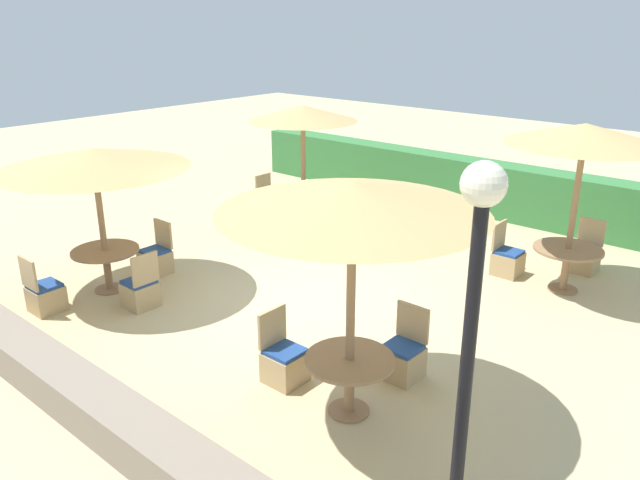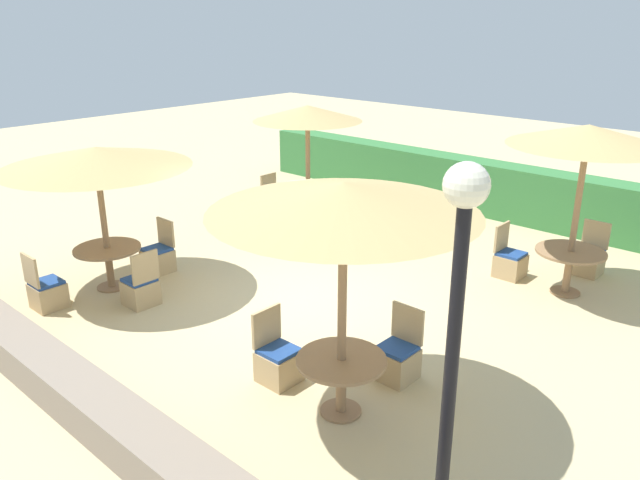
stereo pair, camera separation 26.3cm
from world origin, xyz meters
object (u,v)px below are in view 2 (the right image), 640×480
Objects in this scene: round_table_back_right at (570,259)px; patio_chair_back_left_east at (346,222)px; parasol_back_right at (588,136)px; round_table_front_left at (108,256)px; patio_chair_front_left_south at (47,292)px; patio_chair_front_right_west at (278,362)px; patio_chair_front_left_east at (141,289)px; patio_chair_back_right_north at (589,260)px; lamp_post at (458,282)px; round_table_front_right at (341,371)px; patio_chair_back_right_west at (509,262)px; patio_chair_back_left_west at (275,204)px; parasol_front_left at (96,158)px; round_table_back_left at (308,199)px; parasol_back_left at (308,114)px; patio_chair_front_left_north at (159,257)px; patio_chair_front_right_north at (397,359)px; parasol_front_right at (344,199)px.

patio_chair_back_left_east is at bearing -177.64° from round_table_back_right.
parasol_back_right is at bearing -87.64° from patio_chair_back_left_east.
patio_chair_back_left_east is 0.86× the size of round_table_front_left.
patio_chair_front_left_south is 1.00× the size of patio_chair_front_right_west.
patio_chair_front_left_east is 1.00× the size of patio_chair_back_right_north.
round_table_front_right is (-1.71, 0.61, -1.80)m from lamp_post.
patio_chair_front_left_east is 6.24m from patio_chair_back_right_west.
patio_chair_back_left_west is 1.00× the size of patio_chair_back_right_north.
parasol_back_right is (5.74, 4.93, 0.37)m from parasol_front_left.
patio_chair_back_left_west is 6.65m from round_table_back_right.
parasol_front_left is 7.58m from parasol_back_right.
round_table_back_left is 1.18× the size of patio_chair_back_right_west.
patio_chair_back_left_west is 0.86× the size of round_table_front_left.
parasol_back_left is 2.33× the size of round_table_back_right.
lamp_post is 3.57× the size of patio_chair_front_right_west.
round_table_front_right is 5.03m from patio_chair_back_right_west.
parasol_back_left is 2.37× the size of round_table_front_left.
patio_chair_back_right_north is (-1.14, 6.67, -2.09)m from lamp_post.
parasol_back_left is 2.34× the size of round_table_back_left.
patio_chair_front_left_east is 6.90m from round_table_back_right.
patio_chair_back_left_west and patio_chair_back_right_west have the same top height.
patio_chair_front_left_north is at bearing 44.63° from patio_chair_front_left_east.
patio_chair_back_left_east is at bearing 15.49° from patio_chair_back_right_north.
patio_chair_front_right_north is at bearing 84.07° from patio_chair_back_right_north.
round_table_front_right is (5.14, -1.01, 0.29)m from patio_chair_front_left_north.
patio_chair_back_right_north is at bearing 84.63° from parasol_front_right.
patio_chair_back_left_east is at bearing 129.52° from parasol_front_right.
patio_chair_back_left_west and patio_chair_front_left_east have the same top height.
parasol_back_left is 2.38m from patio_chair_back_left_east.
patio_chair_front_left_east is at bearing 134.63° from patio_chair_front_left_north.
parasol_front_left reaches higher than patio_chair_front_left_east.
patio_chair_front_left_south is (-0.16, -5.77, -2.13)m from parasol_back_left.
patio_chair_back_left_east is 1.00× the size of patio_chair_front_left_north.
round_table_front_right is at bearing -43.54° from parasol_back_left.
patio_chair_front_left_east and patio_chair_back_right_north have the same top height.
patio_chair_back_left_west and patio_chair_back_left_east have the same top height.
parasol_front_right is at bearing -140.48° from patio_chair_back_left_east.
parasol_back_right is at bearing 46.10° from patio_chair_front_left_south.
round_table_front_right is (3.96, -4.80, 0.29)m from patio_chair_back_left_east.
round_table_back_right is (5.74, 4.93, -1.63)m from parasol_front_left.
parasol_back_right is at bearing 101.10° from lamp_post.
patio_chair_back_left_east and patio_chair_back_right_west have the same top height.
patio_chair_back_right_north and patio_chair_back_right_west have the same top height.
patio_chair_front_left_north is 7.37m from parasol_back_right.
patio_chair_back_left_east and patio_chair_front_right_north have the same top height.
patio_chair_back_right_west is (-1.02, 0.02, -0.33)m from round_table_back_right.
patio_chair_front_left_south is 4.26m from patio_chair_front_right_west.
patio_chair_back_right_west is (-2.12, 5.62, -2.09)m from lamp_post.
parasol_back_left is 7.15m from round_table_front_right.
patio_chair_front_left_east is at bearing 51.75° from patio_chair_back_right_north.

